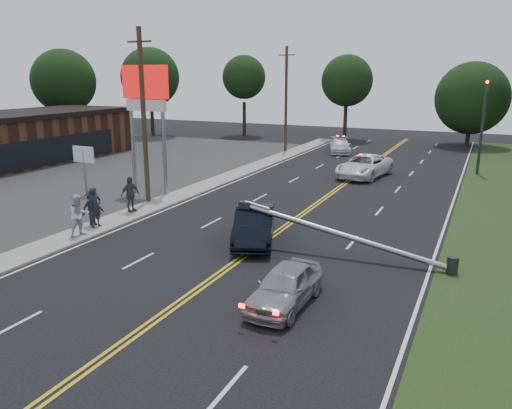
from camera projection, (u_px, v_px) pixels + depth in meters
The scene contains 22 objects.
ground at pixel (154, 321), 15.52m from camera, with size 120.00×120.00×0.00m, color black.
sidewalk at pixel (138, 212), 27.71m from camera, with size 1.80×70.00×0.12m, color gray.
centerline_yellow at pixel (278, 232), 24.28m from camera, with size 0.36×80.00×0.00m, color gold.
pylon_sign at pixel (146, 99), 30.57m from camera, with size 3.20×0.35×8.00m.
small_sign at pixel (84, 159), 31.18m from camera, with size 1.60×0.14×3.10m.
traffic_signal at pixel (483, 119), 37.34m from camera, with size 0.28×0.41×7.05m.
fallen_streetlight at pixel (353, 238), 20.58m from camera, with size 9.36×0.44×1.91m.
utility_pole_mid at pixel (144, 117), 28.52m from camera, with size 1.60×0.28×10.00m.
utility_pole_far at pixel (286, 100), 47.80m from camera, with size 1.60×0.28×10.00m.
tree_3 at pixel (64, 81), 55.74m from camera, with size 7.05×7.05×10.23m.
tree_4 at pixel (150, 77), 60.36m from camera, with size 7.04×7.04×10.64m.
tree_5 at pixel (244, 77), 60.73m from camera, with size 5.26×5.26×9.74m.
tree_6 at pixel (347, 81), 57.04m from camera, with size 5.85×5.85×9.67m.
tree_7 at pixel (472, 98), 52.22m from camera, with size 7.52×7.52×8.79m.
crashed_sedan at pixel (254, 225), 22.66m from camera, with size 1.69×4.84×1.60m, color black.
waiting_sedan at pixel (285, 286), 16.46m from camera, with size 1.59×3.94×1.34m, color #95979D.
emergency_a at pixel (364, 166), 37.23m from camera, with size 2.71×5.88×1.63m, color white.
emergency_b at pixel (340, 146), 48.61m from camera, with size 1.92×4.73×1.37m, color silver.
bystander_a at pixel (95, 207), 24.49m from camera, with size 0.73×0.48×2.01m, color #222329.
bystander_b at pixel (79, 215), 23.13m from camera, with size 0.96×0.75×1.98m, color silver.
bystander_c at pixel (92, 208), 24.79m from camera, with size 1.16×0.67×1.80m, color #181E3C.
bystander_d at pixel (130, 194), 27.23m from camera, with size 1.14×0.48×1.95m, color #534742.
Camera 1 is at (8.85, -11.41, 7.45)m, focal length 35.00 mm.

